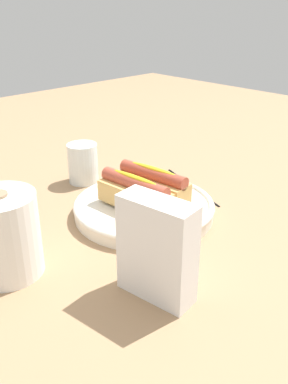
{
  "coord_description": "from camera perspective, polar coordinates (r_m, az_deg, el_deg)",
  "views": [
    {
      "loc": [
        -0.5,
        0.52,
        0.39
      ],
      "look_at": [
        0.02,
        0.01,
        0.05
      ],
      "focal_mm": 39.1,
      "sensor_mm": 36.0,
      "label": 1
    }
  ],
  "objects": [
    {
      "name": "hotdog_back",
      "position": [
        0.78,
        -1.28,
        -0.14
      ],
      "size": [
        0.15,
        0.06,
        0.06
      ],
      "color": "tan",
      "rests_on": "serving_bowl"
    },
    {
      "name": "ground_plane",
      "position": [
        0.82,
        1.51,
        -3.16
      ],
      "size": [
        2.4,
        2.4,
        0.0
      ],
      "primitive_type": "plane",
      "color": "#9E7A56"
    },
    {
      "name": "hotdog_front",
      "position": [
        0.82,
        1.22,
        1.13
      ],
      "size": [
        0.15,
        0.07,
        0.06
      ],
      "color": "tan",
      "rests_on": "serving_bowl"
    },
    {
      "name": "napkin_box",
      "position": [
        0.58,
        1.75,
        -7.84
      ],
      "size": [
        0.11,
        0.06,
        0.15
      ],
      "primitive_type": "cube",
      "rotation": [
        0.0,
        0.0,
        0.14
      ],
      "color": "white",
      "rests_on": "ground_plane"
    },
    {
      "name": "chopstick_near",
      "position": [
        0.95,
        6.54,
        0.84
      ],
      "size": [
        0.21,
        0.08,
        0.01
      ],
      "primitive_type": "cylinder",
      "rotation": [
        0.0,
        1.57,
        -0.34
      ],
      "color": "black",
      "rests_on": "ground_plane"
    },
    {
      "name": "water_glass",
      "position": [
        0.97,
        -8.2,
        3.63
      ],
      "size": [
        0.07,
        0.07,
        0.09
      ],
      "color": "white",
      "rests_on": "ground_plane"
    },
    {
      "name": "paper_towel_roll",
      "position": [
        0.66,
        -18.64,
        -5.58
      ],
      "size": [
        0.11,
        0.11,
        0.13
      ],
      "color": "white",
      "rests_on": "ground_plane"
    },
    {
      "name": "serving_bowl",
      "position": [
        0.82,
        0.0,
        -2.13
      ],
      "size": [
        0.27,
        0.27,
        0.03
      ],
      "color": "silver",
      "rests_on": "ground_plane"
    }
  ]
}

